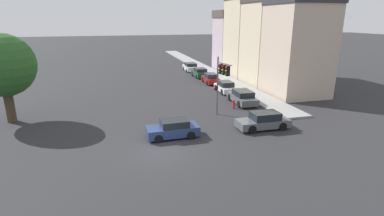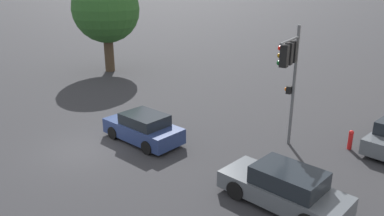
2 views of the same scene
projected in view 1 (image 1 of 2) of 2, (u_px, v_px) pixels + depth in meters
name	position (u px, v px, depth m)	size (l,w,h in m)	color
ground_plane	(163.00, 151.00, 20.75)	(300.00, 300.00, 0.00)	#28282B
sidewalk_strip	(203.00, 68.00, 55.12)	(2.99, 60.00, 0.18)	gray
rowhouse_backdrop	(262.00, 39.00, 43.21)	(7.08, 25.29, 12.84)	#BCA893
street_tree	(2.00, 66.00, 25.23)	(5.36, 5.36, 7.73)	#423323
traffic_signal	(222.00, 75.00, 26.87)	(0.91, 2.35, 5.51)	#515456
crossing_car_0	(263.00, 121.00, 24.82)	(4.38, 1.86, 1.42)	#4C5156
crossing_car_1	(173.00, 129.00, 23.06)	(4.02, 1.94, 1.39)	navy
parked_car_0	(242.00, 97.00, 32.27)	(2.16, 4.70, 1.45)	#4C5156
parked_car_1	(225.00, 87.00, 37.15)	(1.91, 3.97, 1.38)	silver
parked_car_2	(211.00, 79.00, 42.23)	(1.92, 3.89, 1.41)	maroon
parked_car_3	(200.00, 73.00, 46.66)	(1.96, 3.86, 1.42)	#194728
parked_car_4	(190.00, 67.00, 52.04)	(2.10, 4.27, 1.45)	silver
fire_hydrant	(234.00, 104.00, 30.41)	(0.22, 0.22, 0.92)	red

